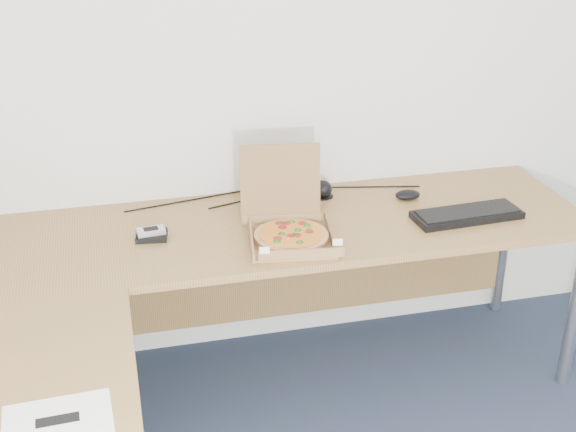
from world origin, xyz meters
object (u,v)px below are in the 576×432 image
object	(u,v)px
pizza_box	(290,230)
keyboard	(467,215)
drinking_glass	(291,185)
wallet	(152,236)
desk	(200,299)

from	to	relation	value
pizza_box	keyboard	distance (m)	0.72
pizza_box	drinking_glass	xyz separation A→B (m)	(0.09, 0.37, 0.02)
keyboard	wallet	xyz separation A→B (m)	(-1.22, 0.12, -0.00)
drinking_glass	keyboard	world-z (taller)	drinking_glass
keyboard	drinking_glass	bearing A→B (deg)	147.04
wallet	keyboard	bearing A→B (deg)	2.71
keyboard	wallet	distance (m)	1.22
drinking_glass	wallet	xyz separation A→B (m)	(-0.59, -0.24, -0.05)
drinking_glass	desk	bearing A→B (deg)	-125.46
keyboard	wallet	world-z (taller)	keyboard
drinking_glass	wallet	distance (m)	0.64
pizza_box	wallet	size ratio (longest dim) A/B	3.11
keyboard	desk	bearing A→B (deg)	-167.69
desk	pizza_box	world-z (taller)	pizza_box
desk	keyboard	world-z (taller)	keyboard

